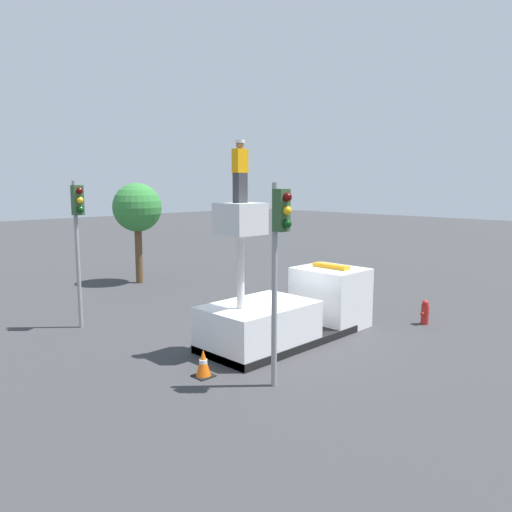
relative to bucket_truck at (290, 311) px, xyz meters
The scene contains 8 objects.
ground_plane 1.05m from the bucket_truck, behind, with size 120.00×120.00×0.00m, color #38383A.
bucket_truck is the anchor object (origin of this frame).
worker 4.93m from the bucket_truck, behind, with size 0.40×0.26×1.75m.
traffic_light_pole 4.76m from the bucket_truck, 143.00° to the right, with size 0.34×0.57×5.04m.
traffic_light_across 7.74m from the bucket_truck, 125.56° to the left, with size 0.34×0.57×5.11m.
fire_hydrant 5.26m from the bucket_truck, 26.31° to the right, with size 0.51×0.27×0.89m.
traffic_cone_rear 4.11m from the bucket_truck, behind, with size 0.49×0.49×0.74m.
tree_left_bg 11.93m from the bucket_truck, 82.37° to the left, with size 2.42×2.42×5.04m.
Camera 1 is at (-11.39, -10.33, 5.03)m, focal length 35.00 mm.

